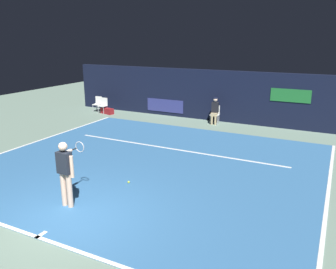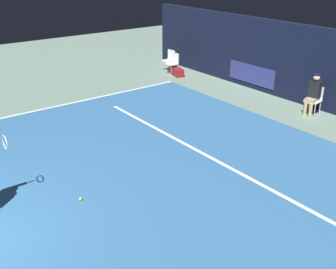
{
  "view_description": "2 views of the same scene",
  "coord_description": "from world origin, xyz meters",
  "px_view_note": "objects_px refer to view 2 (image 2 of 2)",
  "views": [
    {
      "loc": [
        5.47,
        -5.47,
        4.2
      ],
      "look_at": [
        0.1,
        5.16,
        0.79
      ],
      "focal_mm": 36.43,
      "sensor_mm": 36.0,
      "label": 1
    },
    {
      "loc": [
        7.15,
        -0.63,
        4.73
      ],
      "look_at": [
        0.16,
        4.66,
        0.88
      ],
      "focal_mm": 44.31,
      "sensor_mm": 36.0,
      "label": 2
    }
  ],
  "objects_px": {
    "line_judge_on_chair": "(314,94)",
    "equipment_bag": "(177,72)",
    "courtside_chair_far": "(169,59)",
    "tennis_ball": "(81,199)",
    "courtside_chair_near": "(173,62)"
  },
  "relations": [
    {
      "from": "line_judge_on_chair",
      "to": "equipment_bag",
      "type": "xyz_separation_m",
      "value": [
        -6.23,
        -0.54,
        -0.53
      ]
    },
    {
      "from": "courtside_chair_far",
      "to": "tennis_ball",
      "type": "relative_size",
      "value": 12.94
    },
    {
      "from": "courtside_chair_near",
      "to": "equipment_bag",
      "type": "relative_size",
      "value": 1.05
    },
    {
      "from": "line_judge_on_chair",
      "to": "equipment_bag",
      "type": "relative_size",
      "value": 1.57
    },
    {
      "from": "courtside_chair_near",
      "to": "courtside_chair_far",
      "type": "xyz_separation_m",
      "value": [
        -0.56,
        0.22,
        0.0
      ]
    },
    {
      "from": "courtside_chair_near",
      "to": "line_judge_on_chair",
      "type": "bearing_deg",
      "value": 4.6
    },
    {
      "from": "tennis_ball",
      "to": "courtside_chair_near",
      "type": "bearing_deg",
      "value": 131.29
    },
    {
      "from": "line_judge_on_chair",
      "to": "tennis_ball",
      "type": "bearing_deg",
      "value": -88.88
    },
    {
      "from": "courtside_chair_near",
      "to": "courtside_chair_far",
      "type": "relative_size",
      "value": 1.0
    },
    {
      "from": "courtside_chair_far",
      "to": "equipment_bag",
      "type": "distance_m",
      "value": 0.93
    },
    {
      "from": "courtside_chair_near",
      "to": "equipment_bag",
      "type": "xyz_separation_m",
      "value": [
        0.27,
        -0.02,
        -0.34
      ]
    },
    {
      "from": "courtside_chair_far",
      "to": "tennis_ball",
      "type": "xyz_separation_m",
      "value": [
        7.22,
        -7.8,
        -0.46
      ]
    },
    {
      "from": "courtside_chair_near",
      "to": "tennis_ball",
      "type": "distance_m",
      "value": 10.1
    },
    {
      "from": "courtside_chair_near",
      "to": "tennis_ball",
      "type": "xyz_separation_m",
      "value": [
        6.66,
        -7.58,
        -0.46
      ]
    },
    {
      "from": "tennis_ball",
      "to": "equipment_bag",
      "type": "bearing_deg",
      "value": 130.19
    }
  ]
}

